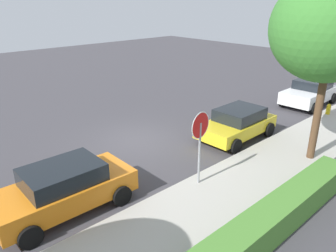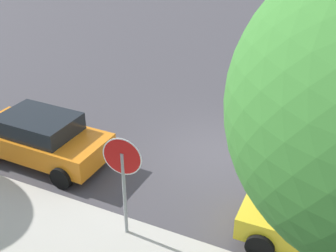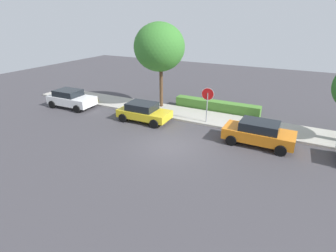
{
  "view_description": "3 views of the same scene",
  "coord_description": "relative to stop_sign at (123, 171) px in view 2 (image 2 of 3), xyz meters",
  "views": [
    {
      "loc": [
        8.08,
        10.78,
        5.99
      ],
      "look_at": [
        -0.17,
        1.78,
        1.16
      ],
      "focal_mm": 35.0,
      "sensor_mm": 36.0,
      "label": 1
    },
    {
      "loc": [
        -3.2,
        10.67,
        7.02
      ],
      "look_at": [
        1.39,
        0.95,
        1.11
      ],
      "focal_mm": 45.0,
      "sensor_mm": 36.0,
      "label": 2
    },
    {
      "loc": [
        6.45,
        -12.58,
        7.19
      ],
      "look_at": [
        -0.55,
        1.02,
        0.79
      ],
      "focal_mm": 28.0,
      "sensor_mm": 36.0,
      "label": 3
    }
  ],
  "objects": [
    {
      "name": "parked_car_orange",
      "position": [
        3.91,
        -1.77,
        -1.09
      ],
      "size": [
        4.12,
        2.01,
        1.48
      ],
      "color": "orange",
      "rests_on": "ground_plane"
    },
    {
      "name": "stop_sign",
      "position": [
        0.0,
        0.0,
        0.0
      ],
      "size": [
        0.89,
        0.12,
        2.66
      ],
      "color": "gray",
      "rests_on": "ground_plane"
    },
    {
      "name": "ground_plane",
      "position": [
        -0.83,
        -4.39,
        -1.86
      ],
      "size": [
        60.0,
        60.0,
        0.0
      ],
      "primitive_type": "plane",
      "color": "#423F44"
    },
    {
      "name": "parked_car_yellow",
      "position": [
        -4.3,
        -1.6,
        -1.14
      ],
      "size": [
        3.88,
        2.08,
        1.38
      ],
      "color": "yellow",
      "rests_on": "ground_plane"
    }
  ]
}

